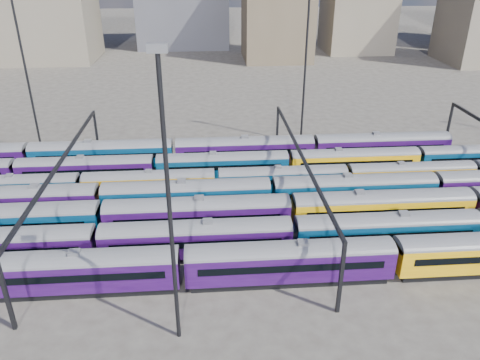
{
  "coord_description": "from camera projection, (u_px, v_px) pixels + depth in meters",
  "views": [
    {
      "loc": [
        -1.92,
        -53.9,
        31.06
      ],
      "look_at": [
        2.41,
        3.19,
        3.0
      ],
      "focal_mm": 35.0,
      "sensor_mm": 36.0,
      "label": 1
    }
  ],
  "objects": [
    {
      "name": "gantry_1",
      "position": [
        61.0,
        170.0,
        57.72
      ],
      "size": [
        0.35,
        40.35,
        8.03
      ],
      "color": "black",
      "rests_on": "ground"
    },
    {
      "name": "rake_4",
      "position": [
        217.0,
        179.0,
        65.43
      ],
      "size": [
        111.53,
        2.72,
        4.57
      ],
      "color": "black",
      "rests_on": "ground"
    },
    {
      "name": "rake_0",
      "position": [
        182.0,
        263.0,
        47.06
      ],
      "size": [
        131.05,
        3.19,
        5.39
      ],
      "color": "black",
      "rests_on": "ground"
    },
    {
      "name": "mast_1",
      "position": [
        26.0,
        72.0,
        73.58
      ],
      "size": [
        1.4,
        0.5,
        25.6
      ],
      "color": "black",
      "rests_on": "ground"
    },
    {
      "name": "mast_3",
      "position": [
        305.0,
        65.0,
        78.42
      ],
      "size": [
        1.4,
        0.5,
        25.6
      ],
      "color": "black",
      "rests_on": "ground"
    },
    {
      "name": "rake_1",
      "position": [
        196.0,
        236.0,
        51.65
      ],
      "size": [
        150.94,
        3.15,
        5.31
      ],
      "color": "black",
      "rests_on": "ground"
    },
    {
      "name": "rake_3",
      "position": [
        100.0,
        197.0,
        59.73
      ],
      "size": [
        132.13,
        3.22,
        5.43
      ],
      "color": "black",
      "rests_on": "ground"
    },
    {
      "name": "rake_2",
      "position": [
        291.0,
        209.0,
        56.84
      ],
      "size": [
        135.61,
        3.3,
        5.58
      ],
      "color": "black",
      "rests_on": "ground"
    },
    {
      "name": "mast_2",
      "position": [
        169.0,
        199.0,
        35.88
      ],
      "size": [
        1.4,
        0.5,
        25.6
      ],
      "color": "black",
      "rests_on": "ground"
    },
    {
      "name": "rake_6",
      "position": [
        102.0,
        152.0,
        72.98
      ],
      "size": [
        111.43,
        3.26,
        5.51
      ],
      "color": "black",
      "rests_on": "ground"
    },
    {
      "name": "rake_5",
      "position": [
        223.0,
        163.0,
        69.9
      ],
      "size": [
        99.95,
        2.93,
        4.93
      ],
      "color": "black",
      "rests_on": "ground"
    },
    {
      "name": "ground",
      "position": [
        224.0,
        211.0,
        62.06
      ],
      "size": [
        500.0,
        500.0,
        0.0
      ],
      "primitive_type": "plane",
      "color": "#3C3733",
      "rests_on": "ground"
    },
    {
      "name": "gantry_2",
      "position": [
        301.0,
        162.0,
        59.75
      ],
      "size": [
        0.35,
        40.35,
        8.03
      ],
      "color": "black",
      "rests_on": "ground"
    }
  ]
}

